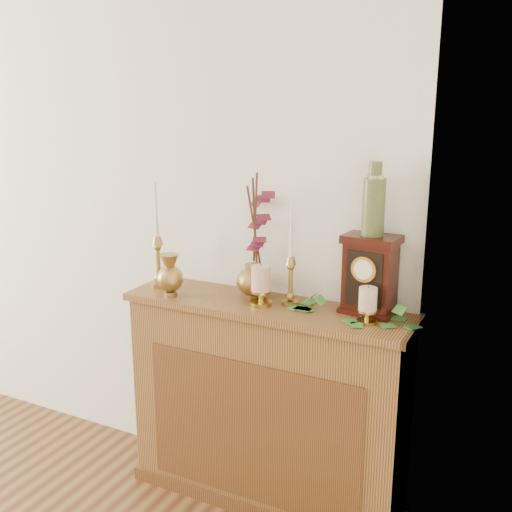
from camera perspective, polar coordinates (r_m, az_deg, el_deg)
The scene contains 10 objects.
console_shelf at distance 2.70m, azimuth 0.94°, elevation -14.46°, with size 1.24×0.34×0.93m.
candlestick_left at distance 2.72m, azimuth -9.33°, elevation 0.30°, with size 0.08×0.08×0.48m.
candlestick_center at distance 2.45m, azimuth 3.33°, elevation -1.58°, with size 0.07×0.07×0.42m.
bud_vase at distance 2.59m, azimuth -8.20°, elevation -1.85°, with size 0.11×0.11×0.19m.
ginger_jar at distance 2.55m, azimuth 0.27°, elevation 1.52°, with size 0.22×0.23×0.54m.
pillar_candle_left at distance 2.45m, azimuth 0.49°, elevation -2.62°, with size 0.09×0.09×0.18m.
pillar_candle_right at distance 2.30m, azimuth 10.59°, elevation -4.47°, with size 0.08×0.08×0.15m.
ivy_garland at distance 2.34m, azimuth 9.41°, elevation -5.73°, with size 0.53×0.24×0.09m.
mantel_clock at distance 2.39m, azimuth 10.79°, elevation -1.82°, with size 0.22×0.17×0.32m.
ceramic_vase at distance 2.33m, azimuth 11.15°, elevation 5.00°, with size 0.09×0.09×0.28m.
Camera 1 is at (2.43, -0.03, 1.75)m, focal length 42.00 mm.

